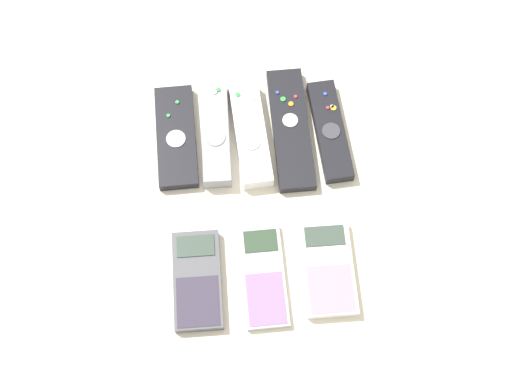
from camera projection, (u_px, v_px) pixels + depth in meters
ground_plane at (258, 213)px, 1.07m from camera, size 3.00×3.00×0.00m
remote_0 at (176, 137)px, 1.11m from camera, size 0.06×0.17×0.02m
remote_1 at (216, 133)px, 1.11m from camera, size 0.05×0.18×0.03m
remote_2 at (251, 134)px, 1.11m from camera, size 0.06×0.18×0.03m
remote_3 at (291, 129)px, 1.12m from camera, size 0.06×0.21×0.02m
remote_4 at (330, 131)px, 1.11m from camera, size 0.05×0.17×0.02m
calculator_0 at (197, 280)px, 1.02m from camera, size 0.07×0.15×0.02m
calculator_1 at (262, 276)px, 1.02m from camera, size 0.06×0.15×0.01m
calculator_2 at (328, 269)px, 1.03m from camera, size 0.07×0.14×0.02m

